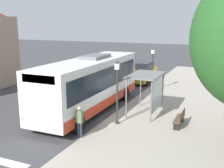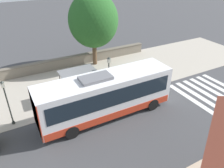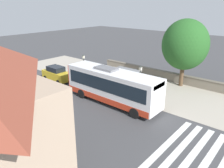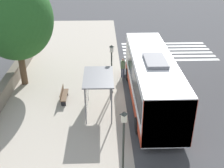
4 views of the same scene
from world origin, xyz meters
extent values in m
plane|color=#424244|center=(0.00, 0.00, 0.00)|extent=(120.00, 120.00, 0.00)
cube|color=#ADA393|center=(-4.50, 0.00, 0.01)|extent=(9.00, 44.00, 0.02)
cube|color=silver|center=(5.00, 7.34, 0.00)|extent=(9.00, 0.50, 0.01)
cube|color=silver|center=(5.00, 8.29, 0.00)|extent=(9.00, 0.50, 0.01)
cube|color=silver|center=(5.00, 9.24, 0.00)|extent=(9.00, 0.50, 0.01)
cube|color=slate|center=(-8.55, 0.00, 0.56)|extent=(0.50, 20.00, 1.11)
cube|color=#685F52|center=(-8.55, 0.00, 1.15)|extent=(0.60, 20.00, 0.08)
cube|color=white|center=(1.68, -0.42, 1.94)|extent=(2.59, 10.57, 2.98)
cube|color=black|center=(1.68, -0.42, 2.33)|extent=(2.63, 9.72, 1.31)
cube|color=red|center=(1.68, -0.42, 0.75)|extent=(2.63, 10.35, 0.60)
cube|color=red|center=(1.68, -5.67, 1.94)|extent=(2.63, 0.06, 2.86)
cube|color=black|center=(1.68, 4.83, 3.13)|extent=(1.94, 0.08, 0.42)
cube|color=slate|center=(1.68, -1.21, 3.54)|extent=(1.29, 2.32, 0.22)
cylinder|color=black|center=(0.47, 3.28, 0.50)|extent=(0.30, 1.00, 1.00)
cylinder|color=black|center=(2.89, 3.28, 0.50)|extent=(0.30, 1.00, 1.00)
cylinder|color=black|center=(0.47, -3.69, 0.50)|extent=(0.30, 1.00, 1.00)
cylinder|color=black|center=(2.89, -3.69, 0.50)|extent=(0.30, 1.00, 1.00)
cylinder|color=slate|center=(-1.05, -2.74, 1.25)|extent=(0.08, 0.08, 2.50)
cylinder|color=slate|center=(-1.05, 0.09, 1.25)|extent=(0.08, 0.08, 2.50)
cylinder|color=slate|center=(-2.62, -2.74, 1.25)|extent=(0.08, 0.08, 2.50)
cylinder|color=slate|center=(-2.62, 0.09, 1.25)|extent=(0.08, 0.08, 2.50)
cube|color=slate|center=(-1.84, -1.32, 2.54)|extent=(1.87, 3.14, 0.08)
cube|color=silver|center=(-2.60, -1.32, 1.38)|extent=(0.03, 2.55, 2.00)
cylinder|color=#2D3347|center=(-0.01, 3.80, 0.40)|extent=(0.12, 0.12, 0.81)
cylinder|color=#2D3347|center=(0.15, 3.80, 0.40)|extent=(0.12, 0.12, 0.81)
cube|color=#59724C|center=(0.07, 3.80, 1.13)|extent=(0.34, 0.22, 0.65)
sphere|color=tan|center=(0.07, 3.80, 1.57)|extent=(0.22, 0.22, 0.22)
cube|color=brown|center=(-4.27, 0.15, 0.45)|extent=(0.40, 1.79, 0.06)
cube|color=brown|center=(-4.44, 0.15, 0.68)|extent=(0.04, 1.79, 0.40)
cube|color=black|center=(-4.27, -0.57, 0.23)|extent=(0.32, 0.06, 0.45)
cube|color=black|center=(-4.27, 0.86, 0.23)|extent=(0.32, 0.06, 0.45)
cylinder|color=#2D332D|center=(-0.93, 1.22, 0.08)|extent=(0.24, 0.24, 0.16)
cylinder|color=#2D332D|center=(-0.93, 1.22, 1.61)|extent=(0.10, 0.10, 3.23)
cube|color=silver|center=(-0.93, 1.22, 3.40)|extent=(0.24, 0.24, 0.35)
pyramid|color=#2D332D|center=(-0.93, 1.22, 3.65)|extent=(0.28, 0.28, 0.14)
cylinder|color=#2D332D|center=(-0.67, -7.15, 0.08)|extent=(0.24, 0.24, 0.16)
cylinder|color=#2D332D|center=(-0.67, -7.15, 1.62)|extent=(0.10, 0.10, 3.24)
cube|color=silver|center=(-0.67, -7.15, 3.42)|extent=(0.24, 0.24, 0.35)
pyramid|color=#2D332D|center=(-0.67, -7.15, 3.66)|extent=(0.28, 0.28, 0.14)
cylinder|color=brown|center=(-7.73, 2.90, 1.84)|extent=(0.50, 0.50, 3.67)
ellipsoid|color=#265B23|center=(-7.73, 2.90, 5.17)|extent=(5.43, 5.43, 5.97)
camera|label=1|loc=(-6.83, 15.50, 5.82)|focal=45.00mm
camera|label=2|loc=(14.30, -6.70, 10.89)|focal=35.00mm
camera|label=3|loc=(17.44, 13.02, 9.65)|focal=35.00mm
camera|label=4|loc=(-1.50, -17.04, 10.16)|focal=45.00mm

